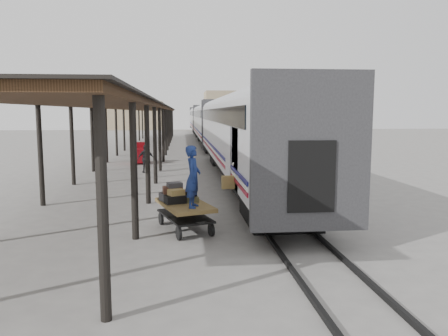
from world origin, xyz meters
name	(u,v)px	position (x,y,z in m)	size (l,w,h in m)	color
ground	(182,221)	(0.00, 0.00, 0.00)	(160.00, 160.00, 0.00)	slate
train	(210,121)	(3.19, 33.79, 2.69)	(3.45, 76.01, 4.01)	silver
canopy	(142,108)	(-3.40, 24.00, 4.00)	(4.90, 64.30, 4.15)	#422B19
rails	(210,145)	(3.20, 34.00, 0.06)	(1.54, 150.00, 0.12)	black
building_far	(247,111)	(14.00, 78.00, 4.00)	(18.00, 10.00, 8.00)	tan
building_left	(135,116)	(-10.00, 82.00, 3.00)	(12.00, 8.00, 6.00)	tan
baggage_cart	(185,210)	(0.08, -1.18, 0.65)	(1.93, 2.67, 0.86)	brown
suitcase_stack	(177,195)	(-0.16, -0.86, 1.06)	(1.27, 1.25, 0.58)	#3A393C
luggage_tug	(140,154)	(-2.97, 17.13, 0.69)	(1.35, 1.86, 1.50)	maroon
porter	(193,177)	(0.33, -1.83, 1.77)	(0.66, 0.44, 1.82)	navy
pedestrian	(146,159)	(-2.16, 12.12, 0.85)	(1.00, 0.42, 1.70)	black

